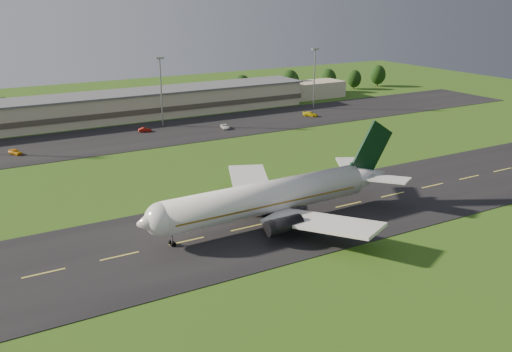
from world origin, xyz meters
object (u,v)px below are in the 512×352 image
airliner (271,197)px  light_mast_east (314,71)px  light_mast_centre (161,84)px  service_vehicle_b (145,130)px  service_vehicle_c (225,127)px  service_vehicle_d (310,114)px  terminal (148,104)px  service_vehicle_a (15,152)px

airliner → light_mast_east: 104.16m
airliner → light_mast_centre: size_ratio=2.52×
light_mast_east → service_vehicle_b: light_mast_east is taller
service_vehicle_c → service_vehicle_d: bearing=16.2°
airliner → light_mast_centre: (11.24, 79.98, 8.08)m
service_vehicle_b → service_vehicle_d: size_ratio=0.75×
service_vehicle_d → terminal: bearing=112.0°
terminal → service_vehicle_c: size_ratio=32.42×
service_vehicle_c → service_vehicle_a: bearing=-168.1°
light_mast_centre → airliner: bearing=-98.0°
service_vehicle_a → light_mast_east: bearing=-21.6°
service_vehicle_c → service_vehicle_d: size_ratio=0.92×
terminal → light_mast_centre: 18.45m
airliner → terminal: airliner is taller
light_mast_centre → service_vehicle_d: bearing=-12.8°
airliner → terminal: 96.99m
light_mast_east → service_vehicle_a: 99.31m
service_vehicle_c → service_vehicle_d: (31.74, 1.89, 0.09)m
airliner → service_vehicle_b: airliner is taller
light_mast_centre → service_vehicle_c: 22.55m
light_mast_centre → service_vehicle_a: size_ratio=5.19×
service_vehicle_d → service_vehicle_c: bearing=146.2°
light_mast_centre → service_vehicle_d: 48.91m
terminal → service_vehicle_b: size_ratio=39.63×
light_mast_east → service_vehicle_a: size_ratio=5.19×
light_mast_centre → service_vehicle_a: 46.01m
service_vehicle_b → service_vehicle_c: bearing=-101.2°
terminal → service_vehicle_a: 52.35m
light_mast_east → service_vehicle_d: light_mast_east is taller
airliner → service_vehicle_c: airliner is taller
light_mast_east → service_vehicle_b: (-62.21, -4.53, -12.04)m
service_vehicle_a → service_vehicle_c: service_vehicle_a is taller
service_vehicle_a → airliner: bearing=-93.4°
terminal → service_vehicle_c: terminal is taller
light_mast_east → service_vehicle_d: (-8.75, -10.51, -11.93)m
terminal → service_vehicle_a: bearing=-148.0°
light_mast_centre → light_mast_east: same height
light_mast_east → terminal: bearing=163.2°
service_vehicle_a → service_vehicle_d: 89.18m
light_mast_east → light_mast_centre: bearing=180.0°
service_vehicle_a → service_vehicle_c: size_ratio=0.88×
light_mast_east → service_vehicle_c: 44.01m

